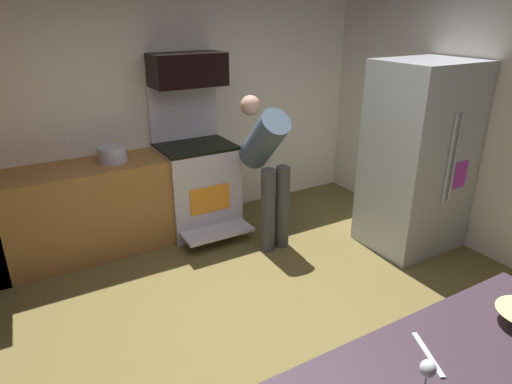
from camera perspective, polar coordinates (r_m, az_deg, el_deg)
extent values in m
cube|color=brown|center=(3.50, 1.63, -18.20)|extent=(5.20, 4.80, 0.02)
cube|color=beige|center=(4.90, -12.99, 10.42)|extent=(5.20, 0.12, 2.60)
cube|color=beige|center=(4.65, 29.74, 7.47)|extent=(0.12, 4.80, 2.60)
cube|color=olive|center=(4.63, -21.30, -2.35)|extent=(2.40, 0.60, 0.90)
cube|color=silver|center=(4.89, -7.45, 0.48)|extent=(0.76, 0.64, 0.92)
cube|color=black|center=(4.74, -7.73, 5.83)|extent=(0.76, 0.64, 0.03)
cube|color=silver|center=(4.92, -9.26, 10.09)|extent=(0.76, 0.06, 0.59)
cube|color=orange|center=(4.62, -5.84, -0.93)|extent=(0.44, 0.01, 0.28)
cube|color=silver|center=(4.63, -4.93, -5.08)|extent=(0.72, 0.31, 0.03)
cube|color=black|center=(4.67, -8.73, 15.18)|extent=(0.74, 0.38, 0.33)
cube|color=#B4BEC5|center=(4.64, 19.91, 4.14)|extent=(0.88, 0.73, 1.84)
cylinder|color=#B4BEC5|center=(4.36, 23.46, 3.79)|extent=(0.02, 0.02, 0.83)
cylinder|color=#B4BEC5|center=(4.42, 24.09, 3.93)|extent=(0.02, 0.02, 0.83)
cube|color=#C33FE1|center=(4.58, 24.51, 1.99)|extent=(0.20, 0.01, 0.26)
cylinder|color=#424242|center=(4.39, 1.52, -2.41)|extent=(0.14, 0.14, 0.86)
cylinder|color=#424242|center=(4.47, 3.38, -1.95)|extent=(0.14, 0.14, 0.86)
cylinder|color=#455669|center=(4.38, 1.04, 6.70)|extent=(0.30, 0.66, 0.66)
sphere|color=tan|center=(4.54, -0.73, 11.00)|extent=(0.20, 0.20, 0.20)
ellipsoid|color=silver|center=(1.89, 21.07, -20.28)|extent=(0.06, 0.06, 0.07)
cube|color=#B7BABF|center=(2.14, 21.04, -18.73)|extent=(0.13, 0.25, 0.01)
cylinder|color=#B6B6C7|center=(4.51, -17.85, 4.61)|extent=(0.27, 0.27, 0.15)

